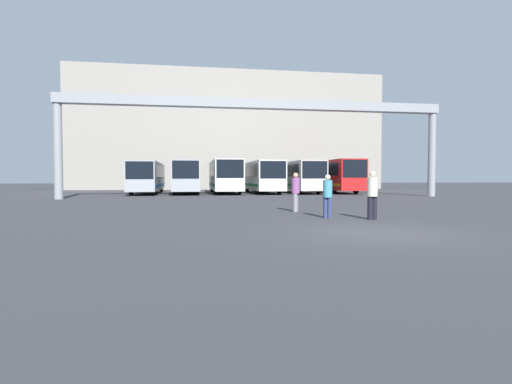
% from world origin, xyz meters
% --- Properties ---
extents(ground_plane, '(200.00, 200.00, 0.00)m').
position_xyz_m(ground_plane, '(0.00, 0.00, 0.00)').
color(ground_plane, '#38383D').
extents(building_backdrop, '(41.07, 12.00, 15.48)m').
position_xyz_m(building_backdrop, '(0.00, 46.83, 7.74)').
color(building_backdrop, gray).
rests_on(building_backdrop, ground).
extents(overhead_gantry, '(29.41, 0.80, 7.48)m').
position_xyz_m(overhead_gantry, '(0.00, 19.73, 6.27)').
color(overhead_gantry, gray).
rests_on(overhead_gantry, ground).
extents(bus_slot_0, '(2.46, 11.94, 2.97)m').
position_xyz_m(bus_slot_0, '(-9.30, 29.31, 1.72)').
color(bus_slot_0, '#999EA5').
rests_on(bus_slot_0, ground).
extents(bus_slot_1, '(2.43, 10.81, 3.06)m').
position_xyz_m(bus_slot_1, '(-5.58, 28.74, 1.77)').
color(bus_slot_1, '#999EA5').
rests_on(bus_slot_1, ground).
extents(bus_slot_2, '(2.56, 12.06, 3.18)m').
position_xyz_m(bus_slot_2, '(-1.86, 29.37, 1.83)').
color(bus_slot_2, silver).
rests_on(bus_slot_2, ground).
extents(bus_slot_3, '(2.51, 11.06, 3.08)m').
position_xyz_m(bus_slot_3, '(1.86, 28.87, 1.77)').
color(bus_slot_3, silver).
rests_on(bus_slot_3, ground).
extents(bus_slot_4, '(2.52, 10.60, 3.09)m').
position_xyz_m(bus_slot_4, '(5.58, 28.64, 1.78)').
color(bus_slot_4, beige).
rests_on(bus_slot_4, ground).
extents(bus_slot_5, '(2.55, 10.64, 3.24)m').
position_xyz_m(bus_slot_5, '(9.30, 28.66, 1.87)').
color(bus_slot_5, red).
rests_on(bus_slot_5, ground).
extents(pedestrian_near_left, '(0.37, 0.37, 1.76)m').
position_xyz_m(pedestrian_near_left, '(-0.45, 7.09, 0.93)').
color(pedestrian_near_left, gray).
rests_on(pedestrian_near_left, ground).
extents(pedestrian_near_right, '(0.35, 0.35, 1.66)m').
position_xyz_m(pedestrian_near_right, '(0.03, 4.15, 0.88)').
color(pedestrian_near_right, navy).
rests_on(pedestrian_near_right, ground).
extents(pedestrian_mid_right, '(0.37, 0.37, 1.79)m').
position_xyz_m(pedestrian_mid_right, '(1.46, 3.36, 0.95)').
color(pedestrian_mid_right, black).
rests_on(pedestrian_mid_right, ground).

